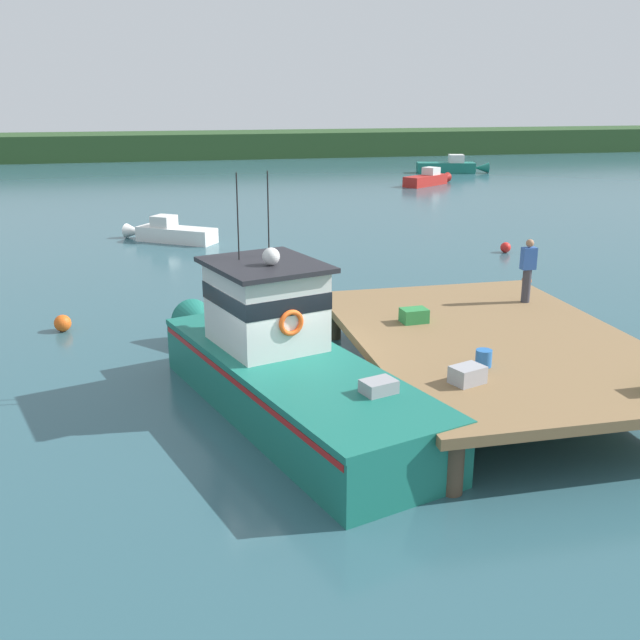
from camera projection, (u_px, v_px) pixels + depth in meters
The scene contains 14 objects.
ground_plane at pixel (279, 406), 15.61m from camera, with size 200.00×200.00×0.00m, color #2D5660.
dock at pixel (493, 342), 16.30m from camera, with size 6.00×9.00×1.20m.
main_fishing_boat at pixel (280, 362), 15.26m from camera, with size 4.83×9.89×4.80m.
crate_single_far at pixel (414, 315), 17.21m from camera, with size 0.60×0.44×0.33m, color #2D8442.
crate_single_by_cleat at pixel (468, 375), 13.62m from camera, with size 0.60×0.44×0.33m, color #9E9EA3.
bait_bucket at pixel (484, 358), 14.45m from camera, with size 0.32×0.32×0.34m, color #2866B2.
deckhand_by_the_boat at pixel (528, 269), 18.66m from camera, with size 0.36×0.22×1.63m.
moored_boat_mid_harbor at pixel (170, 233), 32.51m from camera, with size 4.15×3.26×1.13m.
moored_boat_far_right at pixel (428, 179), 51.99m from camera, with size 4.43×3.53×1.21m.
moored_boat_off_the_point at pixel (451, 167), 59.48m from camera, with size 5.85×2.52×1.46m.
mooring_buoy_spare_mooring at pixel (63, 323), 20.39m from camera, with size 0.47×0.47×0.47m, color #EA5B19.
mooring_buoy_inshore at pixel (526, 281), 25.18m from camera, with size 0.34×0.34×0.34m, color #EA5B19.
mooring_buoy_channel_marker at pixel (506, 247), 30.33m from camera, with size 0.43×0.43×0.43m, color red.
far_shoreline at pixel (174, 145), 73.00m from camera, with size 120.00×8.00×2.40m, color #284723.
Camera 1 is at (-2.32, -14.20, 6.38)m, focal length 41.45 mm.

